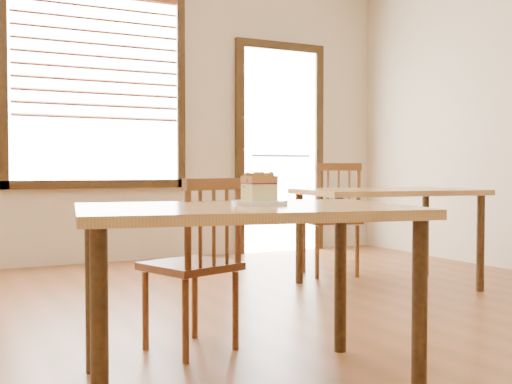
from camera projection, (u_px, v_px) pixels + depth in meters
window_right at (97, 74)px, 6.09m from camera, size 1.76×0.10×1.96m
entry_door at (280, 143)px, 7.03m from camera, size 1.08×0.06×2.29m
cafe_table_main at (244, 227)px, 2.62m from camera, size 1.47×1.12×0.75m
cafe_chair_main at (195, 263)px, 3.15m from camera, size 0.49×0.49×0.87m
cafe_table_second at (387, 201)px, 4.88m from camera, size 1.41×1.05×0.75m
cafe_chair_second at (332, 218)px, 5.42m from camera, size 0.52×0.52×0.96m
plate at (259, 203)px, 2.69m from camera, size 0.24×0.24×0.02m
cake_slice at (259, 187)px, 2.69m from camera, size 0.14×0.10×0.12m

